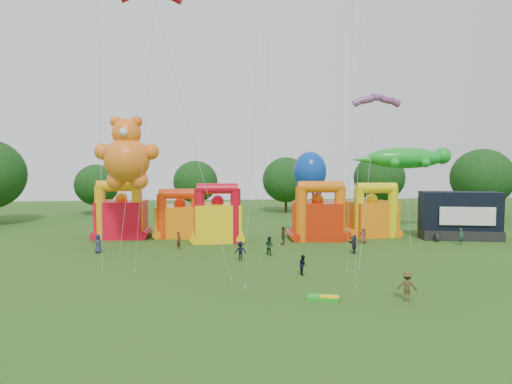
{
  "coord_description": "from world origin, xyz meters",
  "views": [
    {
      "loc": [
        -4.22,
        -24.71,
        9.09
      ],
      "look_at": [
        -0.57,
        18.0,
        6.09
      ],
      "focal_mm": 32.0,
      "sensor_mm": 36.0,
      "label": 1
    }
  ],
  "objects": [
    {
      "name": "ground",
      "position": [
        0.0,
        0.0,
        0.0
      ],
      "size": [
        160.0,
        160.0,
        0.0
      ],
      "primitive_type": "plane",
      "color": "#294F16",
      "rests_on": "ground"
    },
    {
      "name": "tree_ring",
      "position": [
        -1.14,
        0.6,
        6.26
      ],
      "size": [
        119.99,
        122.05,
        12.07
      ],
      "color": "#352314",
      "rests_on": "ground"
    },
    {
      "name": "bouncy_castle_0",
      "position": [
        -15.41,
        29.3,
        2.57
      ],
      "size": [
        5.48,
        4.45,
        6.78
      ],
      "color": "red",
      "rests_on": "ground"
    },
    {
      "name": "bouncy_castle_1",
      "position": [
        -8.66,
        29.39,
        2.21
      ],
      "size": [
        5.61,
        4.78,
        5.8
      ],
      "color": "orange",
      "rests_on": "ground"
    },
    {
      "name": "bouncy_castle_2",
      "position": [
        -4.2,
        25.86,
        2.51
      ],
      "size": [
        5.23,
        4.29,
        6.6
      ],
      "color": "yellow",
      "rests_on": "ground"
    },
    {
      "name": "bouncy_castle_3",
      "position": [
        7.28,
        26.45,
        2.56
      ],
      "size": [
        6.46,
        5.58,
        6.78
      ],
      "color": "red",
      "rests_on": "ground"
    },
    {
      "name": "bouncy_castle_4",
      "position": [
        14.26,
        28.09,
        2.46
      ],
      "size": [
        5.99,
        5.18,
        6.48
      ],
      "color": "orange",
      "rests_on": "ground"
    },
    {
      "name": "stage_trailer",
      "position": [
        23.66,
        25.3,
        2.66
      ],
      "size": [
        9.19,
        4.9,
        5.51
      ],
      "color": "black",
      "rests_on": "ground"
    },
    {
      "name": "teddy_bear_kite",
      "position": [
        -13.39,
        22.79,
        9.23
      ],
      "size": [
        6.5,
        4.61,
        13.68
      ],
      "color": "orange",
      "rests_on": "ground"
    },
    {
      "name": "gecko_kite",
      "position": [
        18.69,
        28.66,
        5.85
      ],
      "size": [
        13.11,
        11.0,
        10.85
      ],
      "color": "green",
      "rests_on": "ground"
    },
    {
      "name": "octopus_kite",
      "position": [
        5.32,
        26.35,
        4.48
      ],
      "size": [
        6.32,
        7.04,
        10.2
      ],
      "color": "#0B3CAC",
      "rests_on": "ground"
    },
    {
      "name": "parafoil_kites",
      "position": [
        -3.68,
        14.77,
        11.04
      ],
      "size": [
        31.73,
        13.29,
        28.26
      ],
      "color": "red",
      "rests_on": "ground"
    },
    {
      "name": "diamond_kites",
      "position": [
        0.17,
        13.98,
        15.96
      ],
      "size": [
        19.75,
        16.8,
        38.97
      ],
      "color": "#C43B09",
      "rests_on": "ground"
    },
    {
      "name": "folded_kite_bundle",
      "position": [
        2.65,
        3.96,
        0.14
      ],
      "size": [
        2.18,
        1.45,
        0.31
      ],
      "color": "green",
      "rests_on": "ground"
    },
    {
      "name": "spectator_0",
      "position": [
        -15.88,
        20.57,
        0.93
      ],
      "size": [
        0.95,
        0.65,
        1.86
      ],
      "primitive_type": "imported",
      "rotation": [
        0.0,
        0.0,
        0.07
      ],
      "color": "#2A2F47",
      "rests_on": "ground"
    },
    {
      "name": "spectator_1",
      "position": [
        -8.17,
        22.0,
        0.89
      ],
      "size": [
        0.6,
        0.75,
        1.79
      ],
      "primitive_type": "imported",
      "rotation": [
        0.0,
        0.0,
        1.27
      ],
      "color": "#542318",
      "rests_on": "ground"
    },
    {
      "name": "spectator_2",
      "position": [
        0.72,
        18.26,
        0.91
      ],
      "size": [
        1.11,
        1.11,
        1.81
      ],
      "primitive_type": "imported",
      "rotation": [
        0.0,
        0.0,
        2.35
      ],
      "color": "#173A22",
      "rests_on": "ground"
    },
    {
      "name": "spectator_3",
      "position": [
        -2.16,
        16.19,
        0.86
      ],
      "size": [
        1.16,
        0.73,
        1.73
      ],
      "primitive_type": "imported",
      "rotation": [
        0.0,
        0.0,
        3.22
      ],
      "color": "black",
      "rests_on": "ground"
    },
    {
      "name": "spectator_4",
      "position": [
        2.82,
        23.37,
        0.99
      ],
      "size": [
        0.84,
        1.26,
        1.98
      ],
      "primitive_type": "imported",
      "rotation": [
        0.0,
        0.0,
        4.38
      ],
      "color": "#44351B",
      "rests_on": "ground"
    },
    {
      "name": "spectator_5",
      "position": [
        9.05,
        18.25,
        0.91
      ],
      "size": [
        0.75,
        1.74,
        1.81
      ],
      "primitive_type": "imported",
      "rotation": [
        0.0,
        0.0,
        4.84
      ],
      "color": "#2C2640",
      "rests_on": "ground"
    },
    {
      "name": "spectator_6",
      "position": [
        11.69,
        23.52,
        0.84
      ],
      "size": [
        0.98,
        0.89,
        1.68
      ],
      "primitive_type": "imported",
      "rotation": [
        0.0,
        0.0,
        5.72
      ],
      "color": "#612B1B",
      "rests_on": "ground"
    },
    {
      "name": "spectator_7",
      "position": [
        21.92,
        21.72,
        0.89
      ],
      "size": [
        0.77,
        0.67,
        1.78
      ],
      "primitive_type": "imported",
      "rotation": [
        0.0,
        0.0,
        0.46
      ],
      "color": "#1C4631",
      "rests_on": "ground"
    },
    {
      "name": "spectator_8",
      "position": [
        2.54,
        10.52,
        0.79
      ],
      "size": [
        0.63,
        0.79,
        1.58
      ],
      "primitive_type": "imported",
      "rotation": [
        0.0,
        0.0,
        1.61
      ],
      "color": "black",
      "rests_on": "ground"
    },
    {
      "name": "spectator_9",
      "position": [
        7.99,
        3.32,
        0.96
      ],
      "size": [
        1.41,
        1.11,
        1.91
      ],
      "primitive_type": "imported",
      "rotation": [
        0.0,
        0.0,
        2.77
      ],
      "color": "#473A1C",
      "rests_on": "ground"
    }
  ]
}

